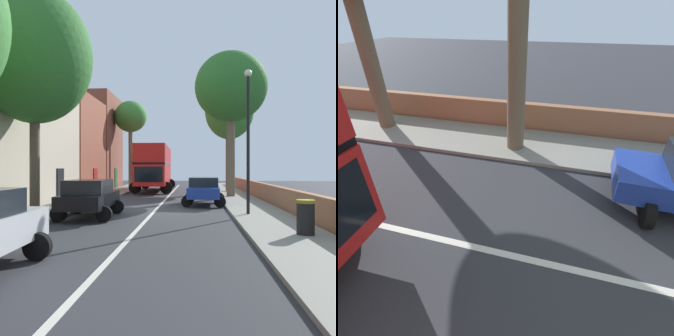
# 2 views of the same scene
# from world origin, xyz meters

# --- Properties ---
(ground_plane) EXTENTS (84.00, 84.00, 0.00)m
(ground_plane) POSITION_xyz_m (0.00, 0.00, 0.00)
(ground_plane) COLOR #333338
(road_centre_line) EXTENTS (0.16, 54.00, 0.01)m
(road_centre_line) POSITION_xyz_m (0.00, 0.00, 0.00)
(road_centre_line) COLOR silver
(road_centre_line) RESTS_ON ground
(sidewalk_left) EXTENTS (2.60, 60.00, 0.12)m
(sidewalk_left) POSITION_xyz_m (-4.90, 0.00, 0.06)
(sidewalk_left) COLOR gray
(sidewalk_left) RESTS_ON ground
(sidewalk_right) EXTENTS (2.60, 60.00, 0.12)m
(sidewalk_right) POSITION_xyz_m (4.90, 0.00, 0.06)
(sidewalk_right) COLOR gray
(sidewalk_right) RESTS_ON ground
(boundary_wall_right) EXTENTS (0.36, 54.00, 1.13)m
(boundary_wall_right) POSITION_xyz_m (6.45, 0.00, 0.57)
(boundary_wall_right) COLOR #9E6647
(boundary_wall_right) RESTS_ON ground
(double_decker_bus) EXTENTS (3.73, 10.82, 4.06)m
(double_decker_bus) POSITION_xyz_m (-1.70, 14.73, 2.35)
(double_decker_bus) COLOR red
(double_decker_bus) RESTS_ON ground
(parked_car_blue_right_0) EXTENTS (2.54, 4.26, 1.59)m
(parked_car_blue_right_0) POSITION_xyz_m (2.50, 2.60, 0.91)
(parked_car_blue_right_0) COLOR #1E389E
(parked_car_blue_right_0) RESTS_ON ground
(parked_car_black_left_2) EXTENTS (2.51, 4.23, 1.63)m
(parked_car_black_left_2) POSITION_xyz_m (-2.50, -3.00, 0.93)
(parked_car_black_left_2) COLOR black
(parked_car_black_left_2) RESTS_ON ground
(street_tree_left_2) EXTENTS (3.43, 3.43, 9.10)m
(street_tree_left_2) POSITION_xyz_m (-4.81, 19.54, 7.44)
(street_tree_left_2) COLOR #7A6B56
(street_tree_left_2) RESTS_ON sidewalk_left
(street_tree_right_3) EXTENTS (4.24, 4.24, 9.58)m
(street_tree_right_3) POSITION_xyz_m (4.97, 13.60, 7.07)
(street_tree_right_3) COLOR brown
(street_tree_right_3) RESTS_ON sidewalk_right
(street_tree_left_4) EXTENTS (5.10, 5.10, 9.87)m
(street_tree_left_4) POSITION_xyz_m (-5.12, -2.56, 7.02)
(street_tree_left_4) COLOR brown
(street_tree_left_4) RESTS_ON sidewalk_left
(street_tree_right_5) EXTENTS (5.13, 5.13, 10.30)m
(street_tree_right_5) POSITION_xyz_m (4.54, 7.84, 7.85)
(street_tree_right_5) COLOR brown
(street_tree_right_5) RESTS_ON sidewalk_right
(lamppost_right) EXTENTS (0.32, 0.32, 6.31)m
(lamppost_right) POSITION_xyz_m (4.30, -2.12, 3.81)
(lamppost_right) COLOR black
(lamppost_right) RESTS_ON sidewalk_right
(litter_bin_right) EXTENTS (0.55, 0.55, 1.05)m
(litter_bin_right) POSITION_xyz_m (5.30, -6.94, 0.65)
(litter_bin_right) COLOR black
(litter_bin_right) RESTS_ON sidewalk_right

